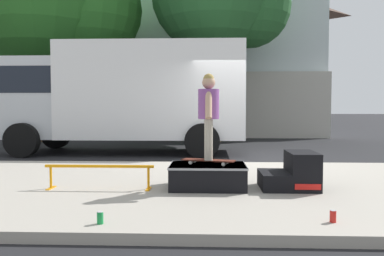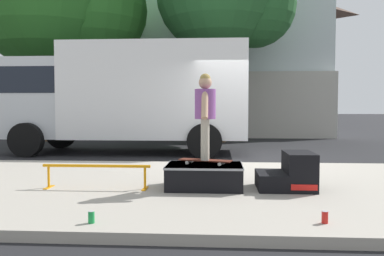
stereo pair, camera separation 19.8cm
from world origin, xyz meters
TOP-DOWN VIEW (x-y plane):
  - ground_plane at (0.00, 0.00)m, footprint 140.00×140.00m
  - sidewalk_slab at (0.00, -3.00)m, footprint 50.00×5.00m
  - skate_box at (-0.86, -3.32)m, footprint 1.12×0.82m
  - kicker_ramp at (0.39, -3.32)m, footprint 0.81×0.74m
  - grind_rail at (-2.44, -3.46)m, footprint 1.60×0.28m
  - skateboard at (-0.85, -3.31)m, footprint 0.80×0.42m
  - skater_kid at (-0.85, -3.31)m, footprint 0.31×0.65m
  - soda_can at (-1.95, -5.20)m, footprint 0.07×0.07m
  - soda_can_b at (0.44, -5.05)m, footprint 0.07×0.07m
  - box_truck at (-3.38, 2.20)m, footprint 6.91×2.63m
  - house_behind at (-0.25, 11.97)m, footprint 9.54×8.23m

SIDE VIEW (x-z plane):
  - ground_plane at x=0.00m, z-range 0.00..0.00m
  - sidewalk_slab at x=0.00m, z-range 0.00..0.12m
  - soda_can at x=-1.95m, z-range 0.12..0.25m
  - soda_can_b at x=0.44m, z-range 0.12..0.25m
  - skate_box at x=-0.86m, z-range 0.13..0.48m
  - kicker_ramp at x=0.39m, z-range 0.07..0.61m
  - grind_rail at x=-2.44m, z-range 0.21..0.57m
  - skateboard at x=-0.85m, z-range 0.49..0.56m
  - skater_kid at x=-0.85m, z-range 0.65..1.91m
  - box_truck at x=-3.38m, z-range 0.18..3.23m
  - house_behind at x=-0.25m, z-range 0.04..8.44m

